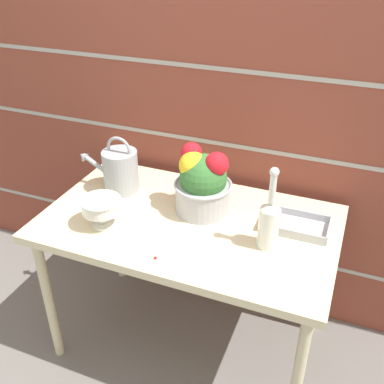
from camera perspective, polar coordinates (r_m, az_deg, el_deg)
name	(u,v)px	position (r m, az deg, el deg)	size (l,w,h in m)	color
ground_plane	(189,339)	(2.42, -0.35, -18.21)	(12.00, 12.00, 0.00)	slate
brick_wall	(226,105)	(2.15, 4.28, 10.92)	(3.60, 0.08, 2.20)	brown
patio_table	(189,233)	(1.97, -0.41, -5.27)	(1.25, 0.74, 0.74)	beige
watering_can	(120,170)	(2.12, -9.14, 2.76)	(0.31, 0.16, 0.27)	#9EA3A8
crystal_pedestal_bowl	(101,207)	(1.88, -11.46, -1.87)	(0.17, 0.17, 0.13)	silver
flower_planter	(202,183)	(1.92, 1.34, 1.20)	(0.25, 0.25, 0.30)	#ADADB2
glass_decanter	(269,221)	(1.74, 9.77, -3.69)	(0.08, 0.08, 0.35)	silver
wire_tray	(295,226)	(1.92, 12.99, -4.19)	(0.28, 0.17, 0.04)	#B7B7BC
fallen_petal	(155,258)	(1.72, -4.68, -8.35)	(0.01, 0.01, 0.01)	red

